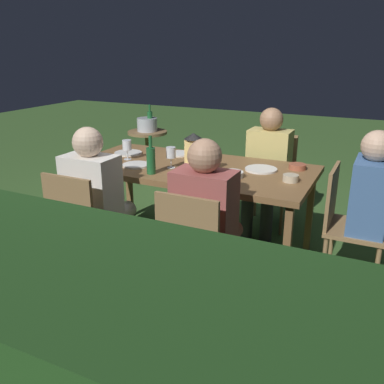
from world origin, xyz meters
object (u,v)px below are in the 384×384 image
at_px(person_in_cream, 98,196).
at_px(green_bottle_on_table, 151,160).
at_px(wine_glass_b, 127,146).
at_px(bowl_bread, 291,178).
at_px(ice_bucket, 147,124).
at_px(person_in_rust, 208,216).
at_px(bowl_salad, 297,166).
at_px(chair_head_near, 346,221).
at_px(dining_table, 192,172).
at_px(bowl_dip, 207,155).
at_px(plate_c, 179,154).
at_px(person_in_mustard, 267,165).
at_px(plate_b, 261,169).
at_px(side_table, 148,147).
at_px(bowl_olives, 232,174).
at_px(plate_a, 136,165).
at_px(wine_glass_a, 171,154).
at_px(wine_glass_c, 210,155).
at_px(chair_side_right_a, 195,250).
at_px(plate_d, 128,153).
at_px(person_in_blue, 379,206).
at_px(lantern_centerpiece, 193,147).
at_px(chair_side_right_b, 82,225).
at_px(chair_side_left_a, 272,176).

xyz_separation_m(person_in_cream, green_bottle_on_table, (-0.25, -0.34, 0.22)).
xyz_separation_m(wine_glass_b, bowl_bread, (-1.40, 0.01, -0.09)).
relative_size(person_in_cream, ice_bucket, 3.35).
bearing_deg(person_in_rust, bowl_salad, -110.57).
height_order(person_in_cream, person_in_rust, same).
bearing_deg(person_in_rust, chair_head_near, -139.47).
distance_m(dining_table, bowl_dip, 0.29).
bearing_deg(plate_c, person_in_mustard, -152.11).
height_order(green_bottle_on_table, plate_b, green_bottle_on_table).
height_order(plate_c, bowl_salad, bowl_salad).
bearing_deg(side_table, bowl_olives, 135.59).
bearing_deg(plate_b, plate_a, 18.52).
xyz_separation_m(wine_glass_a, plate_a, (0.28, 0.07, -0.11)).
relative_size(person_in_mustard, ice_bucket, 3.35).
distance_m(person_in_cream, wine_glass_c, 0.91).
distance_m(chair_side_right_a, chair_head_near, 1.16).
height_order(wine_glass_b, plate_d, wine_glass_b).
bearing_deg(plate_a, side_table, -60.81).
distance_m(dining_table, plate_c, 0.40).
distance_m(person_in_blue, wine_glass_b, 2.01).
bearing_deg(person_in_blue, lantern_centerpiece, -1.12).
bearing_deg(side_table, person_in_blue, 149.82).
bearing_deg(lantern_centerpiece, person_in_blue, 178.88).
distance_m(plate_a, plate_c, 0.50).
height_order(chair_side_right_b, plate_d, chair_side_right_b).
bearing_deg(plate_b, wine_glass_b, 8.95).
distance_m(person_in_mustard, bowl_salad, 0.54).
distance_m(plate_c, side_table, 1.83).
distance_m(plate_c, bowl_dip, 0.28).
distance_m(chair_side_right_a, plate_b, 1.03).
bearing_deg(wine_glass_a, bowl_bread, -176.46).
xyz_separation_m(bowl_dip, ice_bucket, (1.45, -1.38, -0.06)).
bearing_deg(chair_side_right_a, person_in_mustard, -90.00).
xyz_separation_m(person_in_rust, person_in_blue, (-0.98, -0.67, 0.00)).
xyz_separation_m(person_in_rust, green_bottle_on_table, (0.62, -0.34, 0.22)).
bearing_deg(person_in_cream, dining_table, -123.13).
distance_m(chair_side_right_b, plate_c, 1.20).
bearing_deg(plate_d, green_bottle_on_table, 138.97).
bearing_deg(person_in_mustard, wine_glass_c, 69.92).
relative_size(person_in_mustard, wine_glass_a, 6.80).
distance_m(lantern_centerpiece, bowl_dip, 0.28).
height_order(person_in_blue, bowl_olives, person_in_blue).
bearing_deg(wine_glass_b, chair_side_left_a, -138.11).
xyz_separation_m(dining_table, green_bottle_on_table, (0.18, 0.33, 0.16)).
height_order(lantern_centerpiece, wine_glass_a, lantern_centerpiece).
xyz_separation_m(chair_side_left_a, person_in_blue, (-0.98, 0.86, 0.15)).
bearing_deg(bowl_dip, chair_head_near, 166.86).
bearing_deg(plate_b, wine_glass_c, 24.10).
height_order(lantern_centerpiece, bowl_bread, lantern_centerpiece).
xyz_separation_m(green_bottle_on_table, bowl_olives, (-0.58, -0.19, -0.09)).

